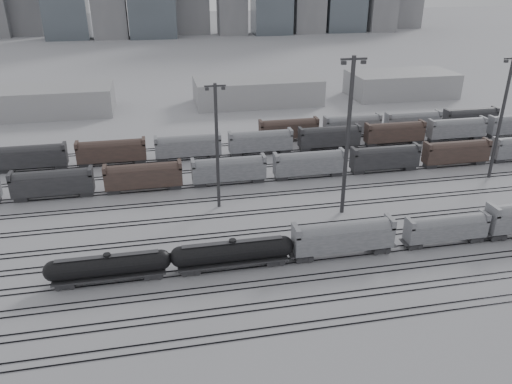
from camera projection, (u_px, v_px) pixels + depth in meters
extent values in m
plane|color=silver|center=(320.00, 261.00, 75.60)|extent=(900.00, 900.00, 0.00)
cube|color=black|center=(357.00, 323.00, 62.45)|extent=(220.00, 0.07, 0.16)
cube|color=black|center=(353.00, 316.00, 63.73)|extent=(220.00, 0.07, 0.16)
cube|color=black|center=(343.00, 299.00, 66.91)|extent=(220.00, 0.07, 0.16)
cube|color=black|center=(339.00, 293.00, 68.18)|extent=(220.00, 0.07, 0.16)
cube|color=black|center=(331.00, 278.00, 71.36)|extent=(220.00, 0.07, 0.16)
cube|color=black|center=(327.00, 273.00, 72.64)|extent=(220.00, 0.07, 0.16)
cube|color=black|center=(320.00, 260.00, 75.82)|extent=(220.00, 0.07, 0.16)
cube|color=black|center=(317.00, 255.00, 77.09)|extent=(220.00, 0.07, 0.16)
cube|color=black|center=(310.00, 243.00, 80.27)|extent=(220.00, 0.07, 0.16)
cube|color=black|center=(307.00, 239.00, 81.55)|extent=(220.00, 0.07, 0.16)
cube|color=black|center=(301.00, 229.00, 84.73)|extent=(220.00, 0.07, 0.16)
cube|color=black|center=(299.00, 225.00, 86.01)|extent=(220.00, 0.07, 0.16)
cube|color=black|center=(290.00, 211.00, 90.96)|extent=(220.00, 0.07, 0.16)
cube|color=black|center=(288.00, 207.00, 92.24)|extent=(220.00, 0.07, 0.16)
cube|color=black|center=(281.00, 195.00, 97.20)|extent=(220.00, 0.07, 0.16)
cube|color=black|center=(279.00, 192.00, 98.48)|extent=(220.00, 0.07, 0.16)
cube|color=black|center=(273.00, 181.00, 103.44)|extent=(220.00, 0.07, 0.16)
cube|color=black|center=(271.00, 178.00, 104.72)|extent=(220.00, 0.07, 0.16)
cube|color=black|center=(264.00, 167.00, 110.57)|extent=(220.00, 0.07, 0.16)
cube|color=black|center=(263.00, 165.00, 111.85)|extent=(220.00, 0.07, 0.16)
cube|color=black|center=(257.00, 155.00, 117.70)|extent=(220.00, 0.07, 0.16)
cube|color=black|center=(256.00, 153.00, 118.98)|extent=(220.00, 0.07, 0.16)
cube|color=black|center=(251.00, 144.00, 124.83)|extent=(220.00, 0.07, 0.16)
cube|color=black|center=(249.00, 142.00, 126.10)|extent=(220.00, 0.07, 0.16)
cube|color=#27272A|center=(66.00, 283.00, 69.51)|extent=(2.61, 2.11, 0.70)
cube|color=#27272A|center=(153.00, 273.00, 71.72)|extent=(2.61, 2.11, 0.70)
cube|color=#27272A|center=(110.00, 275.00, 70.41)|extent=(15.56, 2.71, 0.25)
cylinder|color=black|center=(108.00, 265.00, 69.74)|extent=(14.55, 2.91, 2.91)
sphere|color=black|center=(54.00, 271.00, 68.41)|extent=(2.91, 2.91, 2.91)
sphere|color=black|center=(161.00, 260.00, 71.07)|extent=(2.91, 2.91, 2.91)
cylinder|color=black|center=(107.00, 255.00, 69.07)|extent=(1.00, 1.00, 0.50)
cube|color=#27272A|center=(107.00, 256.00, 69.11)|extent=(14.05, 0.90, 0.06)
cube|color=#27272A|center=(190.00, 269.00, 72.68)|extent=(2.73, 2.21, 0.74)
cube|color=#27272A|center=(274.00, 259.00, 74.99)|extent=(2.73, 2.21, 0.74)
cube|color=#27272A|center=(233.00, 261.00, 73.61)|extent=(16.29, 2.84, 0.26)
cylinder|color=black|center=(233.00, 251.00, 72.91)|extent=(15.24, 3.05, 3.05)
sphere|color=black|center=(180.00, 257.00, 71.52)|extent=(3.05, 3.05, 3.05)
sphere|color=black|center=(283.00, 246.00, 74.31)|extent=(3.05, 3.05, 3.05)
cylinder|color=black|center=(233.00, 241.00, 72.22)|extent=(1.05, 1.05, 0.53)
cube|color=#27272A|center=(233.00, 242.00, 72.26)|extent=(14.72, 0.95, 0.06)
cube|color=#27272A|center=(303.00, 256.00, 75.81)|extent=(2.70, 2.18, 0.73)
cube|color=#27272A|center=(380.00, 248.00, 78.09)|extent=(2.70, 2.18, 0.73)
cube|color=gray|center=(343.00, 238.00, 75.93)|extent=(15.59, 3.12, 3.33)
cylinder|color=gray|center=(344.00, 231.00, 75.41)|extent=(14.14, 3.02, 3.02)
cube|color=gray|center=(296.00, 231.00, 73.70)|extent=(0.73, 3.12, 1.46)
cube|color=gray|center=(390.00, 221.00, 76.44)|extent=(0.73, 3.12, 1.46)
cone|color=#27272A|center=(342.00, 250.00, 76.77)|extent=(2.50, 2.50, 0.94)
cube|color=#27272A|center=(413.00, 244.00, 79.17)|extent=(2.33, 1.88, 0.63)
cube|color=#27272A|center=(474.00, 238.00, 81.13)|extent=(2.33, 1.88, 0.63)
cube|color=gray|center=(446.00, 230.00, 79.28)|extent=(13.44, 2.69, 2.87)
cylinder|color=gray|center=(447.00, 224.00, 78.83)|extent=(12.18, 2.60, 2.60)
cube|color=gray|center=(410.00, 223.00, 77.35)|extent=(0.63, 2.69, 1.25)
cube|color=gray|center=(484.00, 216.00, 79.71)|extent=(0.63, 2.69, 1.25)
cone|color=#27272A|center=(444.00, 239.00, 80.00)|extent=(2.15, 2.15, 0.81)
cube|color=#27272A|center=(495.00, 235.00, 81.79)|extent=(2.81, 2.27, 0.76)
cube|color=gray|center=(493.00, 210.00, 79.60)|extent=(0.76, 3.24, 1.51)
cylinder|color=#353538|center=(217.00, 148.00, 88.00)|extent=(0.59, 0.59, 22.95)
cube|color=#353538|center=(215.00, 86.00, 83.43)|extent=(3.67, 0.28, 0.28)
cube|color=#353538|center=(207.00, 89.00, 83.37)|extent=(0.64, 0.46, 0.46)
cube|color=#353538|center=(223.00, 88.00, 83.87)|extent=(0.64, 0.46, 0.46)
cylinder|color=#353538|center=(348.00, 139.00, 84.87)|extent=(0.71, 0.71, 27.86)
cube|color=#353538|center=(354.00, 59.00, 79.31)|extent=(4.46, 0.33, 0.33)
cube|color=#353538|center=(344.00, 63.00, 79.24)|extent=(0.78, 0.56, 0.56)
cube|color=#353538|center=(363.00, 62.00, 79.85)|extent=(0.78, 0.56, 0.56)
cylinder|color=#353538|center=(501.00, 120.00, 100.25)|extent=(0.64, 0.64, 25.18)
cube|color=#353538|center=(506.00, 61.00, 95.16)|extent=(0.71, 0.50, 0.50)
cube|color=#27272A|center=(53.00, 184.00, 95.08)|extent=(15.00, 3.00, 5.60)
cube|color=brown|center=(144.00, 177.00, 98.19)|extent=(15.00, 3.00, 5.60)
cube|color=gray|center=(229.00, 171.00, 101.30)|extent=(15.00, 3.00, 5.60)
cube|color=gray|center=(309.00, 165.00, 104.41)|extent=(15.00, 3.00, 5.60)
cube|color=#27272A|center=(385.00, 159.00, 107.52)|extent=(15.00, 3.00, 5.60)
cube|color=brown|center=(456.00, 153.00, 110.63)|extent=(15.00, 3.00, 5.60)
cube|color=#27272A|center=(31.00, 158.00, 108.06)|extent=(15.00, 3.00, 5.60)
cube|color=brown|center=(112.00, 153.00, 111.17)|extent=(15.00, 3.00, 5.60)
cube|color=gray|center=(188.00, 147.00, 114.28)|extent=(15.00, 3.00, 5.60)
cube|color=gray|center=(261.00, 143.00, 117.39)|extent=(15.00, 3.00, 5.60)
cube|color=#27272A|center=(329.00, 138.00, 120.50)|extent=(15.00, 3.00, 5.60)
cube|color=brown|center=(394.00, 134.00, 123.61)|extent=(15.00, 3.00, 5.60)
cube|color=gray|center=(456.00, 130.00, 126.72)|extent=(15.00, 3.00, 5.60)
cube|color=brown|center=(289.00, 130.00, 126.16)|extent=(15.00, 3.00, 5.60)
cube|color=gray|center=(352.00, 126.00, 129.27)|extent=(15.00, 3.00, 5.60)
cube|color=gray|center=(412.00, 122.00, 132.39)|extent=(15.00, 3.00, 5.60)
cube|color=#27272A|center=(470.00, 119.00, 135.50)|extent=(15.00, 3.00, 5.60)
cube|color=#9E9DA0|center=(26.00, 102.00, 147.61)|extent=(50.00, 18.00, 8.00)
cube|color=#9E9DA0|center=(257.00, 91.00, 160.42)|extent=(40.00, 18.00, 8.00)
cube|color=#9E9DA0|center=(401.00, 84.00, 169.57)|extent=(35.00, 18.00, 8.00)
cube|color=gray|center=(24.00, 1.00, 298.99)|extent=(22.00, 17.60, 42.00)
cube|color=gray|center=(229.00, 2.00, 322.70)|extent=(18.00, 14.40, 38.00)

